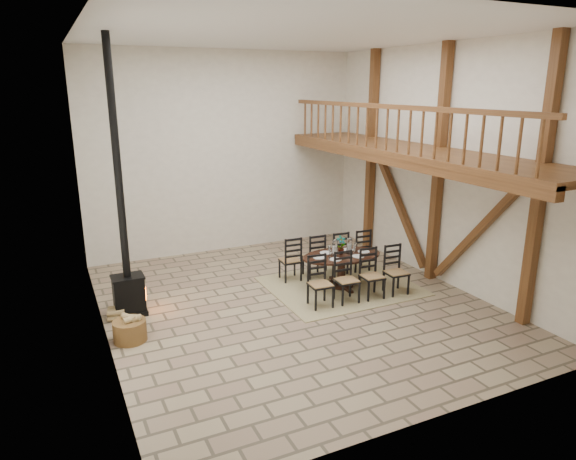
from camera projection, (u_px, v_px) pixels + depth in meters
name	position (u px, v px, depth m)	size (l,w,h in m)	color
ground	(294.00, 304.00, 10.08)	(8.00, 8.00, 0.00)	#9D8A69
room_shell	(351.00, 147.00, 9.76)	(7.02, 8.02, 5.01)	white
rug	(341.00, 286.00, 10.96)	(3.00, 2.50, 0.02)	tan
dining_table	(341.00, 270.00, 10.86)	(2.24, 2.05, 1.12)	black
wood_stove	(126.00, 256.00, 9.32)	(0.59, 0.45, 5.00)	black
log_basket	(130.00, 330.00, 8.58)	(0.55, 0.55, 0.46)	brown
log_stack	(116.00, 313.00, 9.42)	(0.36, 0.36, 0.21)	tan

